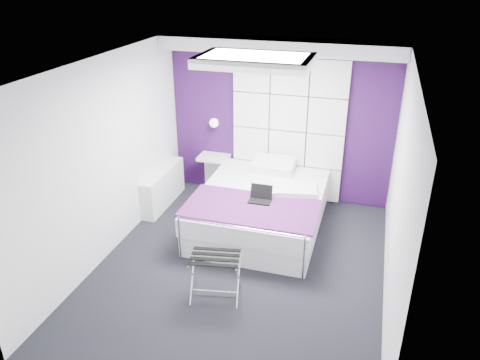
% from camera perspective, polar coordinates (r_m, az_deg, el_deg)
% --- Properties ---
extents(floor, '(4.40, 4.40, 0.00)m').
position_cam_1_polar(floor, '(6.20, 0.06, -10.46)').
color(floor, black).
rests_on(floor, ground).
extents(ceiling, '(4.40, 4.40, 0.00)m').
position_cam_1_polar(ceiling, '(5.14, 0.08, 13.80)').
color(ceiling, white).
rests_on(ceiling, wall_back).
extents(wall_back, '(3.60, 0.00, 3.60)m').
position_cam_1_polar(wall_back, '(7.54, 4.86, 7.23)').
color(wall_back, white).
rests_on(wall_back, floor).
extents(wall_left, '(0.00, 4.40, 4.40)m').
position_cam_1_polar(wall_left, '(6.26, -15.96, 2.46)').
color(wall_left, white).
rests_on(wall_left, floor).
extents(wall_right, '(0.00, 4.40, 4.40)m').
position_cam_1_polar(wall_right, '(5.37, 18.83, -1.80)').
color(wall_right, white).
rests_on(wall_right, floor).
extents(accent_wall, '(3.58, 0.02, 2.58)m').
position_cam_1_polar(accent_wall, '(7.53, 4.84, 7.21)').
color(accent_wall, '#310F41').
rests_on(accent_wall, wall_back).
extents(soffit, '(3.58, 0.50, 0.20)m').
position_cam_1_polar(soffit, '(7.02, 4.78, 15.98)').
color(soffit, white).
rests_on(soffit, wall_back).
extents(headboard, '(1.80, 0.08, 2.30)m').
position_cam_1_polar(headboard, '(7.50, 5.85, 6.04)').
color(headboard, white).
rests_on(headboard, wall_back).
extents(skylight, '(1.36, 0.86, 0.12)m').
position_cam_1_polar(skylight, '(5.72, 1.84, 14.44)').
color(skylight, white).
rests_on(skylight, ceiling).
extents(wall_lamp, '(0.15, 0.15, 0.15)m').
position_cam_1_polar(wall_lamp, '(7.71, -3.09, 7.06)').
color(wall_lamp, white).
rests_on(wall_lamp, wall_back).
extents(radiator, '(0.22, 1.20, 0.60)m').
position_cam_1_polar(radiator, '(7.64, -9.37, -0.89)').
color(radiator, white).
rests_on(radiator, floor).
extents(bed, '(1.80, 2.18, 0.76)m').
position_cam_1_polar(bed, '(6.89, 2.56, -3.35)').
color(bed, white).
rests_on(bed, floor).
extents(nightstand, '(0.50, 0.39, 0.06)m').
position_cam_1_polar(nightstand, '(7.88, -3.18, 2.80)').
color(nightstand, white).
rests_on(nightstand, wall_back).
extents(luggage_rack, '(0.56, 0.41, 0.55)m').
position_cam_1_polar(luggage_rack, '(5.57, -3.01, -11.64)').
color(luggage_rack, silver).
rests_on(luggage_rack, floor).
extents(laptop, '(0.30, 0.22, 0.22)m').
position_cam_1_polar(laptop, '(6.44, 2.55, -2.05)').
color(laptop, black).
rests_on(laptop, bed).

